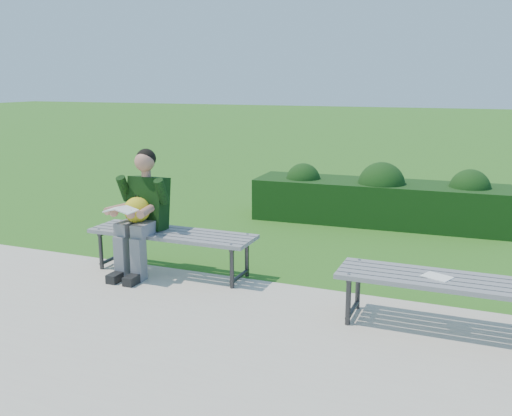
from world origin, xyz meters
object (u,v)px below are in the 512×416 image
object	(u,v)px
paper_sheet	(437,277)
bench_right	(449,285)
seated_boy	(141,209)
bench_left	(172,237)
hedge	(380,198)

from	to	relation	value
paper_sheet	bench_right	bearing A→B (deg)	0.00
seated_boy	bench_left	bearing A→B (deg)	18.24
bench_right	seated_boy	bearing A→B (deg)	173.98
bench_left	bench_right	bearing A→B (deg)	-8.62
paper_sheet	bench_left	bearing A→B (deg)	171.06
bench_left	bench_right	distance (m)	2.85
bench_right	paper_sheet	xyz separation A→B (m)	(-0.10, -0.00, 0.06)
hedge	bench_right	bearing A→B (deg)	-71.55
hedge	bench_left	world-z (taller)	hedge
hedge	bench_right	xyz separation A→B (m)	(1.18, -3.52, 0.05)
seated_boy	paper_sheet	distance (m)	3.05
bench_left	seated_boy	size ratio (longest dim) A/B	1.37
bench_right	hedge	bearing A→B (deg)	108.45
bench_left	paper_sheet	distance (m)	2.76
bench_left	paper_sheet	xyz separation A→B (m)	(2.72, -0.43, 0.06)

